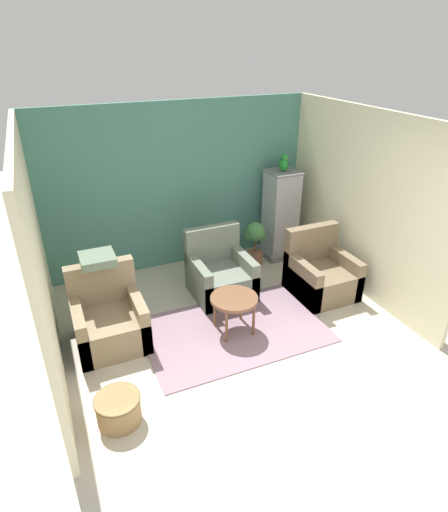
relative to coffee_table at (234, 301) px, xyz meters
name	(u,v)px	position (x,y,z in m)	size (l,w,h in m)	color
ground_plane	(290,403)	(0.02, -1.28, -0.42)	(20.00, 20.00, 0.00)	beige
wall_back_accent	(179,187)	(0.02, 2.00, 0.80)	(4.08, 0.06, 2.44)	#4C897A
wall_left	(38,260)	(-1.99, 0.35, 0.80)	(0.06, 3.25, 2.44)	beige
wall_right	(363,204)	(2.03, 0.35, 0.80)	(0.06, 3.25, 2.44)	beige
area_rug	(234,330)	(0.00, 0.00, -0.41)	(2.17, 1.40, 0.01)	gray
coffee_table	(234,301)	(0.00, 0.00, 0.00)	(0.56, 0.56, 0.48)	brown
armchair_left	(109,321)	(-1.40, 0.40, -0.14)	(0.78, 0.79, 0.90)	#8E7A5B
armchair_right	(320,275)	(1.45, 0.32, -0.14)	(0.78, 0.79, 0.90)	#7A664C
armchair_middle	(220,275)	(0.18, 0.86, -0.14)	(0.78, 0.79, 0.90)	slate
birdcage	(280,216)	(1.53, 1.58, 0.25)	(0.55, 0.55, 1.39)	slate
parrot	(284,163)	(1.53, 1.58, 1.09)	(0.12, 0.23, 0.27)	#1E842D
potted_plant	(255,240)	(1.00, 1.41, 0.01)	(0.33, 0.30, 0.71)	brown
wicker_basket	(118,409)	(-1.55, -0.82, -0.27)	(0.42, 0.42, 0.28)	#A37F51
throw_pillow	(97,259)	(-1.40, 0.68, 0.53)	(0.39, 0.39, 0.10)	slate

